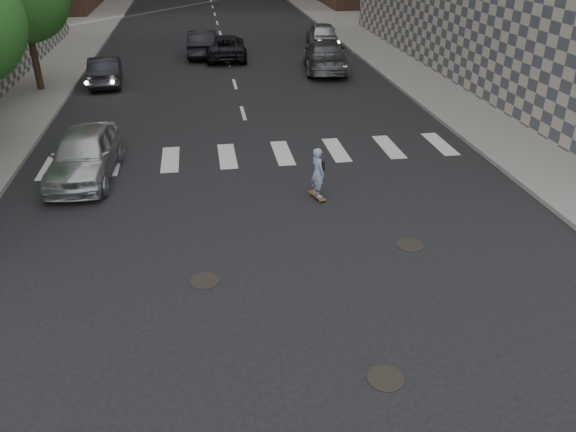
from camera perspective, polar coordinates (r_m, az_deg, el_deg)
name	(u,v)px	position (r m, az deg, el deg)	size (l,w,h in m)	color
ground	(298,304)	(12.45, 1.01, -8.89)	(160.00, 160.00, 0.00)	black
sidewalk_right	(489,68)	(34.77, 19.78, 13.96)	(13.00, 80.00, 0.15)	gray
manhole_a	(386,378)	(10.85, 9.89, -15.92)	(0.70, 0.70, 0.02)	black
manhole_b	(205,281)	(13.30, -8.47, -6.51)	(0.70, 0.70, 0.02)	black
manhole_c	(410,245)	(14.86, 12.31, -2.92)	(0.70, 0.70, 0.02)	black
skateboarder	(318,172)	(16.69, 3.04, 4.45)	(0.52, 0.83, 1.60)	brown
silver_sedan	(84,154)	(19.29, -19.98, 5.92)	(1.88, 4.66, 1.59)	#BABDC1
traffic_car_a	(105,70)	(30.95, -18.08, 13.87)	(1.50, 4.29, 1.41)	black
traffic_car_b	(325,56)	(32.46, 3.79, 15.93)	(2.30, 5.66, 1.64)	#4F5156
traffic_car_c	(226,47)	(35.77, -6.35, 16.73)	(2.32, 5.03, 1.40)	black
traffic_car_d	(322,34)	(39.29, 3.48, 17.97)	(1.88, 4.68, 1.60)	#A5A8AC
traffic_car_e	(203,43)	(36.66, -8.65, 17.00)	(1.67, 4.78, 1.57)	black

